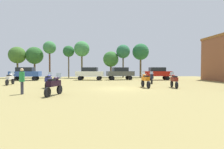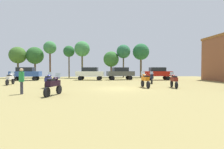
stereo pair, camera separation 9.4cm
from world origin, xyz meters
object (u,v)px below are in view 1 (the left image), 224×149
object	(u,v)px
tree_3	(69,52)
tree_4	(123,52)
tree_2	(111,59)
car_4	(90,73)
tree_5	(82,49)
motorcycle_3	(152,78)
tree_1	(34,56)
car_1	(157,73)
car_2	(25,73)
car_3	(120,73)
motorcycle_4	(145,80)
tree_7	(50,48)
motorcycle_1	(54,85)
motorcycle_2	(48,80)
tree_6	(17,55)
motorcycle_7	(174,80)
person_1	(22,79)
motorcycle_6	(10,78)
tree_8	(141,52)

from	to	relation	value
tree_3	tree_4	bearing A→B (deg)	1.96
tree_2	tree_3	xyz separation A→B (m)	(-8.44, -0.71, 1.42)
car_4	tree_5	xyz separation A→B (m)	(-1.80, 7.21, 4.47)
motorcycle_3	tree_1	distance (m)	25.07
car_1	tree_1	bearing A→B (deg)	69.16
car_2	tree_1	size ratio (longest dim) A/B	0.71
car_3	car_4	xyz separation A→B (m)	(-4.84, -0.28, 0.00)
motorcycle_4	tree_1	bearing A→B (deg)	124.16
motorcycle_3	tree_7	distance (m)	22.86
motorcycle_1	motorcycle_2	xyz separation A→B (m)	(-1.63, 5.01, -0.01)
tree_4	tree_6	distance (m)	20.72
motorcycle_2	tree_7	bearing A→B (deg)	103.30
tree_6	motorcycle_7	bearing A→B (deg)	-42.37
motorcycle_3	person_1	xyz separation A→B (m)	(-11.70, -8.25, 0.33)
car_4	motorcycle_7	bearing A→B (deg)	-137.94
person_1	motorcycle_1	bearing A→B (deg)	-114.49
tree_2	car_2	bearing A→B (deg)	-148.31
motorcycle_7	motorcycle_2	bearing A→B (deg)	-176.30
car_4	tree_4	xyz separation A→B (m)	(6.52, 8.13, 4.13)
tree_4	car_1	bearing A→B (deg)	-65.69
motorcycle_4	tree_2	distance (m)	20.91
tree_4	tree_6	xyz separation A→B (m)	(-20.70, -0.32, -0.90)
motorcycle_6	tree_5	distance (m)	17.25
car_4	tree_2	bearing A→B (deg)	-16.23
tree_5	tree_7	world-z (taller)	tree_7
motorcycle_3	tree_3	size ratio (longest dim) A/B	0.35
motorcycle_4	person_1	world-z (taller)	person_1
tree_7	tree_8	bearing A→B (deg)	0.10
car_1	tree_1	distance (m)	24.01
tree_2	tree_5	world-z (taller)	tree_5
person_1	tree_3	bearing A→B (deg)	-4.06
tree_8	tree_7	bearing A→B (deg)	-179.90
tree_5	motorcycle_4	bearing A→B (deg)	-69.41
motorcycle_7	motorcycle_3	bearing A→B (deg)	104.31
car_3	motorcycle_1	bearing A→B (deg)	149.99
car_3	tree_2	distance (m)	8.63
car_2	tree_5	bearing A→B (deg)	-48.87
person_1	tree_2	size ratio (longest dim) A/B	0.33
motorcycle_6	tree_5	bearing A→B (deg)	63.15
tree_1	tree_7	distance (m)	3.42
tree_2	tree_6	xyz separation A→B (m)	(-18.20, -0.66, 0.64)
tree_4	tree_5	world-z (taller)	tree_5
car_3	tree_6	size ratio (longest dim) A/B	0.75
tree_5	tree_7	bearing A→B (deg)	170.98
motorcycle_7	tree_2	world-z (taller)	tree_2
tree_6	car_3	bearing A→B (deg)	-21.60
motorcycle_7	motorcycle_4	bearing A→B (deg)	-178.94
tree_7	tree_1	bearing A→B (deg)	171.98
car_3	tree_7	bearing A→B (deg)	50.16
tree_6	car_2	bearing A→B (deg)	-60.68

